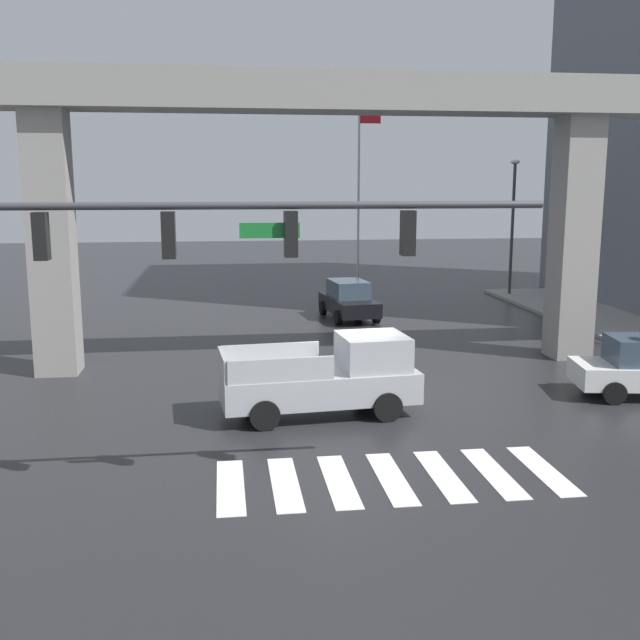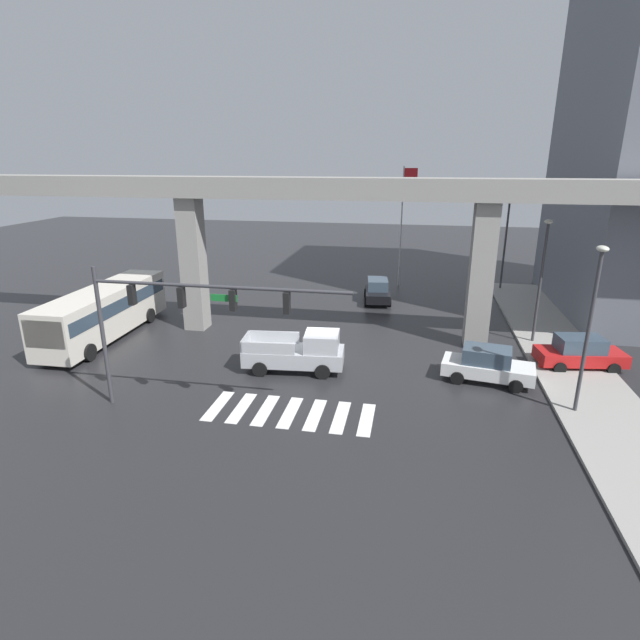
{
  "view_description": "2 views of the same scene",
  "coord_description": "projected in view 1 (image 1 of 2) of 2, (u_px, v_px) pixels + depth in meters",
  "views": [
    {
      "loc": [
        -3.37,
        -19.72,
        5.98
      ],
      "look_at": [
        -0.41,
        2.53,
        1.86
      ],
      "focal_mm": 41.66,
      "sensor_mm": 36.0,
      "label": 1
    },
    {
      "loc": [
        4.9,
        -24.39,
        10.48
      ],
      "look_at": [
        -0.03,
        1.46,
        1.96
      ],
      "focal_mm": 28.22,
      "sensor_mm": 36.0,
      "label": 2
    }
  ],
  "objects": [
    {
      "name": "sedan_black",
      "position": [
        349.0,
        300.0,
        33.37
      ],
      "size": [
        2.32,
        4.47,
        1.72
      ],
      "color": "black",
      "rests_on": "ground"
    },
    {
      "name": "traffic_signal_mast",
      "position": [
        162.0,
        258.0,
        13.35
      ],
      "size": [
        10.89,
        0.32,
        6.2
      ],
      "color": "#38383D",
      "rests_on": "ground"
    },
    {
      "name": "crosswalk_stripes",
      "position": [
        391.0,
        478.0,
        15.31
      ],
      "size": [
        7.15,
        2.8,
        0.01
      ],
      "color": "silver",
      "rests_on": "ground"
    },
    {
      "name": "elevated_overpass",
      "position": [
        325.0,
        122.0,
        23.59
      ],
      "size": [
        49.62,
        2.0,
        9.43
      ],
      "color": "gray",
      "rests_on": "ground"
    },
    {
      "name": "flagpole",
      "position": [
        360.0,
        189.0,
        37.85
      ],
      "size": [
        1.16,
        0.12,
        9.83
      ],
      "color": "silver",
      "rests_on": "ground"
    },
    {
      "name": "pickup_truck",
      "position": [
        330.0,
        378.0,
        19.43
      ],
      "size": [
        5.25,
        2.43,
        2.08
      ],
      "color": "#A8AAAF",
      "rests_on": "ground"
    },
    {
      "name": "ground_plane",
      "position": [
        346.0,
        401.0,
        20.75
      ],
      "size": [
        120.0,
        120.0,
        0.0
      ],
      "primitive_type": "plane",
      "color": "#232326"
    },
    {
      "name": "street_lamp_far_north",
      "position": [
        513.0,
        211.0,
        39.33
      ],
      "size": [
        0.44,
        0.7,
        7.24
      ],
      "color": "#38383D",
      "rests_on": "ground"
    }
  ]
}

